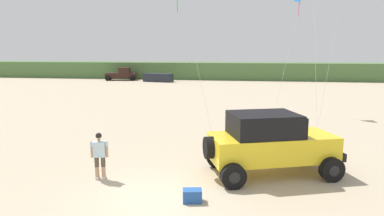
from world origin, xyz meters
TOP-DOWN VIEW (x-y plane):
  - ground_plane at (0.00, 0.00)m, footprint 220.00×220.00m
  - dune_ridge at (0.54, 45.41)m, footprint 90.00×6.20m
  - jeep at (3.61, 2.55)m, footprint 5.00×3.66m
  - person_watching at (-2.23, 1.11)m, footprint 0.61×0.37m
  - cooler_box at (1.20, -0.15)m, footprint 0.62×0.46m
  - distant_pickup at (-16.20, 40.19)m, footprint 4.89×3.23m
  - distant_sedan at (-10.00, 38.59)m, footprint 4.46×2.51m

SIDE VIEW (x-z plane):
  - ground_plane at x=0.00m, z-range 0.00..0.00m
  - cooler_box at x=1.20m, z-range 0.00..0.38m
  - distant_sedan at x=-10.00m, z-range 0.00..1.20m
  - person_watching at x=-2.23m, z-range 0.10..1.77m
  - distant_pickup at x=-16.20m, z-range -0.05..1.93m
  - jeep at x=3.61m, z-range 0.07..2.33m
  - dune_ridge at x=0.54m, z-range 0.00..2.65m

